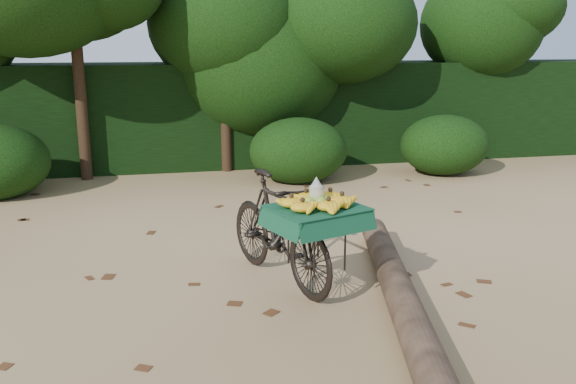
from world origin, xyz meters
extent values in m
plane|color=tan|center=(0.00, 0.00, 0.00)|extent=(80.00, 80.00, 0.00)
imported|color=black|center=(0.34, 0.28, 0.50)|extent=(1.00, 1.74, 1.01)
cube|color=black|center=(0.54, -0.29, 0.83)|extent=(0.49, 0.54, 0.03)
cube|color=#15512E|center=(0.54, -0.29, 0.84)|extent=(0.88, 0.81, 0.01)
ellipsoid|color=olive|center=(0.60, -0.26, 0.90)|extent=(0.10, 0.08, 0.11)
ellipsoid|color=olive|center=(0.52, -0.23, 0.90)|extent=(0.10, 0.08, 0.11)
ellipsoid|color=olive|center=(0.47, -0.31, 0.90)|extent=(0.10, 0.08, 0.11)
ellipsoid|color=olive|center=(0.56, -0.34, 0.90)|extent=(0.10, 0.08, 0.11)
cylinder|color=#EAE5C6|center=(0.53, -0.28, 0.94)|extent=(0.12, 0.12, 0.15)
cylinder|color=brown|center=(1.17, -0.58, 0.13)|extent=(1.12, 3.62, 0.26)
cube|color=black|center=(0.00, 6.30, 0.90)|extent=(26.00, 1.80, 1.80)
camera|label=1|loc=(-0.74, -4.89, 2.14)|focal=38.00mm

